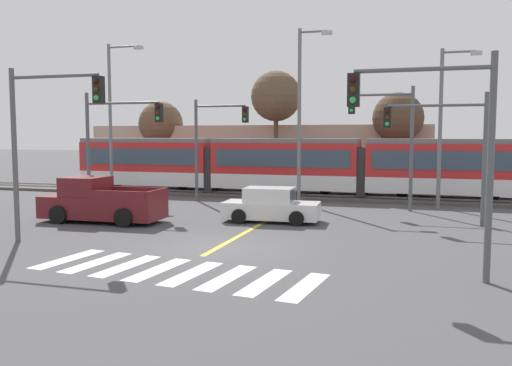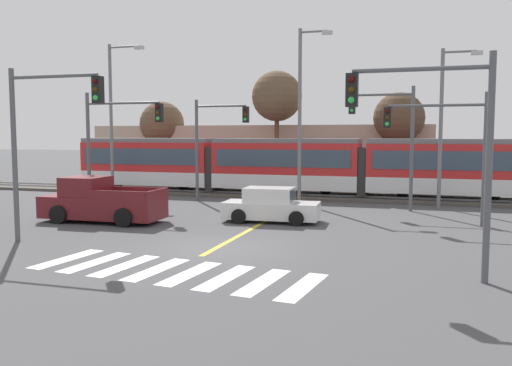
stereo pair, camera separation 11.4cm
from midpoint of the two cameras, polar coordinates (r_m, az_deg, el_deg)
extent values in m
plane|color=#474749|center=(18.51, -4.11, -6.89)|extent=(200.00, 200.00, 0.00)
cube|color=#4C4742|center=(33.54, 5.79, -1.34)|extent=(120.00, 4.00, 0.18)
cube|color=#939399|center=(32.83, 5.54, -1.23)|extent=(120.00, 0.08, 0.10)
cube|color=#939399|center=(34.23, 6.03, -0.98)|extent=(120.00, 0.08, 0.10)
cube|color=silver|center=(37.23, -11.03, 0.60)|extent=(9.00, 2.60, 0.90)
cube|color=red|center=(37.15, -11.07, 2.76)|extent=(9.00, 2.60, 1.90)
cube|color=#384756|center=(35.99, -12.07, 2.75)|extent=(8.28, 0.04, 1.04)
cube|color=slate|center=(37.12, -11.10, 4.44)|extent=(9.00, 2.39, 0.28)
cylinder|color=black|center=(36.16, -7.56, -0.19)|extent=(0.70, 0.20, 0.70)
cylinder|color=black|center=(38.50, -14.26, 0.01)|extent=(0.70, 0.20, 0.70)
cube|color=silver|center=(33.79, 3.31, 0.24)|extent=(9.00, 2.60, 0.90)
cube|color=red|center=(33.70, 3.32, 2.61)|extent=(9.00, 2.60, 1.90)
cube|color=#384756|center=(32.42, 2.75, 2.60)|extent=(8.28, 0.04, 1.04)
cube|color=slate|center=(33.67, 3.33, 4.46)|extent=(9.00, 2.39, 0.28)
cylinder|color=black|center=(33.32, 7.44, -0.64)|extent=(0.70, 0.20, 0.70)
cylinder|color=black|center=(34.50, -0.69, -0.40)|extent=(0.70, 0.20, 0.70)
cube|color=silver|center=(32.82, 19.62, -0.19)|extent=(9.00, 2.60, 0.90)
cube|color=red|center=(32.73, 19.69, 2.25)|extent=(9.00, 2.60, 1.90)
cube|color=#384756|center=(31.41, 19.79, 2.23)|extent=(8.28, 0.04, 1.04)
cube|color=slate|center=(32.70, 19.75, 4.16)|extent=(9.00, 2.39, 0.28)
cylinder|color=black|center=(33.06, 23.88, -1.08)|extent=(0.70, 0.20, 0.70)
cylinder|color=black|center=(32.86, 15.28, -0.86)|extent=(0.70, 0.20, 0.70)
cube|color=#2D2D2D|center=(35.18, -4.22, 1.57)|extent=(0.50, 2.34, 2.80)
cube|color=#2D2D2D|center=(32.91, 11.36, 1.24)|extent=(0.50, 2.34, 2.80)
cube|color=silver|center=(17.91, -19.08, -7.55)|extent=(0.87, 2.85, 0.01)
cube|color=silver|center=(17.20, -16.36, -7.99)|extent=(0.87, 2.85, 0.01)
cube|color=silver|center=(16.53, -13.41, -8.46)|extent=(0.87, 2.85, 0.01)
cube|color=silver|center=(15.90, -10.21, -8.94)|extent=(0.87, 2.85, 0.01)
cube|color=silver|center=(15.33, -6.75, -9.42)|extent=(0.87, 2.85, 0.01)
cube|color=silver|center=(14.82, -3.03, -9.91)|extent=(0.87, 2.85, 0.01)
cube|color=silver|center=(14.37, 0.96, -10.37)|extent=(0.87, 2.85, 0.01)
cube|color=silver|center=(14.00, 5.19, -10.82)|extent=(0.87, 2.85, 0.01)
cube|color=gold|center=(24.37, 1.30, -3.96)|extent=(0.20, 15.06, 0.01)
cube|color=silver|center=(23.95, 1.76, -2.87)|extent=(4.30, 1.97, 0.72)
cube|color=silver|center=(23.89, 1.53, -1.25)|extent=(2.19, 1.65, 0.64)
cube|color=#384756|center=(23.70, 3.89, -1.31)|extent=(0.19, 1.43, 0.52)
cube|color=#384756|center=(24.65, 1.90, -1.05)|extent=(1.78, 0.16, 0.48)
cylinder|color=black|center=(24.59, 5.04, -3.15)|extent=(0.65, 0.26, 0.64)
cylinder|color=black|center=(22.93, 4.41, -3.74)|extent=(0.65, 0.26, 0.64)
cylinder|color=black|center=(25.08, -0.67, -2.96)|extent=(0.65, 0.26, 0.64)
cylinder|color=black|center=(23.46, -1.69, -3.53)|extent=(0.65, 0.26, 0.64)
cube|color=maroon|center=(24.83, -15.70, -2.44)|extent=(5.46, 2.12, 0.96)
cube|color=maroon|center=(25.16, -17.32, -0.32)|extent=(1.75, 1.89, 0.84)
cube|color=#384756|center=(25.57, -18.74, -0.23)|extent=(0.15, 1.70, 0.66)
cube|color=maroon|center=(23.35, -14.36, -1.24)|extent=(2.70, 0.20, 0.36)
cube|color=maroon|center=(24.95, -12.25, -0.80)|extent=(2.70, 0.20, 0.36)
cube|color=maroon|center=(23.50, -10.22, -1.13)|extent=(0.18, 1.96, 0.36)
cylinder|color=black|center=(24.91, -19.94, -3.14)|extent=(0.81, 0.30, 0.80)
cylinder|color=black|center=(26.52, -17.48, -2.59)|extent=(0.81, 0.30, 0.80)
cylinder|color=black|center=(23.25, -13.63, -3.55)|extent=(0.81, 0.30, 0.80)
cylinder|color=black|center=(24.96, -11.43, -2.92)|extent=(0.81, 0.30, 0.80)
cylinder|color=#515459|center=(28.16, 16.20, 3.44)|extent=(0.18, 0.18, 6.25)
cylinder|color=#515459|center=(28.29, 13.27, 9.04)|extent=(3.00, 0.12, 0.12)
cube|color=black|center=(28.41, 10.20, 8.07)|extent=(0.32, 0.28, 0.90)
sphere|color=#360605|center=(28.28, 10.17, 8.63)|extent=(0.18, 0.18, 0.18)
sphere|color=#3A2706|center=(28.26, 10.16, 8.08)|extent=(0.18, 0.18, 0.18)
sphere|color=green|center=(28.25, 10.15, 7.54)|extent=(0.18, 0.18, 0.18)
cylinder|color=#515459|center=(15.05, 23.50, 1.36)|extent=(0.18, 0.18, 5.94)
cylinder|color=#515459|center=(15.03, 17.08, 11.39)|extent=(3.50, 0.12, 0.12)
cube|color=black|center=(15.10, 10.29, 9.59)|extent=(0.32, 0.28, 0.90)
sphere|color=#360605|center=(14.98, 10.23, 10.67)|extent=(0.18, 0.18, 0.18)
sphere|color=#3A2706|center=(14.95, 10.21, 9.64)|extent=(0.18, 0.18, 0.18)
sphere|color=green|center=(14.93, 10.20, 8.61)|extent=(0.18, 0.18, 0.18)
cylinder|color=#515459|center=(28.68, -17.10, 3.14)|extent=(0.18, 0.18, 5.94)
cylinder|color=#515459|center=(27.63, -13.77, 8.17)|extent=(4.00, 0.12, 0.12)
cube|color=black|center=(26.64, -10.03, 7.28)|extent=(0.32, 0.28, 0.90)
sphere|color=#360605|center=(26.52, -10.19, 7.87)|extent=(0.18, 0.18, 0.18)
sphere|color=#3A2706|center=(26.50, -10.18, 7.29)|extent=(0.18, 0.18, 0.18)
sphere|color=green|center=(26.50, -10.17, 6.71)|extent=(0.18, 0.18, 0.18)
cylinder|color=#515459|center=(21.14, -23.94, 2.62)|extent=(0.18, 0.18, 6.17)
cylinder|color=#515459|center=(20.12, -20.41, 10.48)|extent=(3.50, 0.12, 0.12)
cube|color=black|center=(19.07, -16.14, 9.40)|extent=(0.32, 0.28, 0.90)
sphere|color=#360605|center=(18.96, -16.41, 10.24)|extent=(0.18, 0.18, 0.18)
sphere|color=#3A2706|center=(18.94, -16.39, 9.43)|extent=(0.18, 0.18, 0.18)
sphere|color=green|center=(18.92, -16.37, 8.61)|extent=(0.18, 0.18, 0.18)
cylinder|color=#515459|center=(31.60, -6.15, 3.41)|extent=(0.18, 0.18, 5.85)
cylinder|color=#515459|center=(31.07, -3.63, 8.09)|extent=(3.00, 0.12, 0.12)
cube|color=black|center=(30.54, -0.97, 7.21)|extent=(0.32, 0.28, 0.90)
sphere|color=#360605|center=(30.41, -1.06, 7.73)|extent=(0.18, 0.18, 0.18)
sphere|color=#3A2706|center=(30.40, -1.06, 7.22)|extent=(0.18, 0.18, 0.18)
sphere|color=green|center=(30.39, -1.06, 6.71)|extent=(0.18, 0.18, 0.18)
cylinder|color=#515459|center=(24.58, 23.06, 2.28)|extent=(0.18, 0.18, 5.61)
cylinder|color=#515459|center=(24.47, 18.55, 7.75)|extent=(4.00, 0.12, 0.12)
cube|color=black|center=(24.49, 13.80, 6.69)|extent=(0.32, 0.28, 0.90)
sphere|color=#360605|center=(24.35, 13.79, 7.34)|extent=(0.18, 0.18, 0.18)
sphere|color=#3A2706|center=(24.34, 13.78, 6.70)|extent=(0.18, 0.18, 0.18)
sphere|color=green|center=(24.33, 13.76, 6.07)|extent=(0.18, 0.18, 0.18)
cylinder|color=slate|center=(35.56, -14.91, 6.37)|extent=(0.20, 0.20, 9.46)
cylinder|color=slate|center=(35.43, -13.62, 13.77)|extent=(2.08, 0.12, 0.12)
cube|color=#B2B2B7|center=(34.90, -12.11, 13.76)|extent=(0.56, 0.28, 0.20)
cylinder|color=slate|center=(30.14, 4.73, 6.91)|extent=(0.20, 0.20, 9.60)
cylinder|color=slate|center=(30.49, 6.21, 15.57)|extent=(1.48, 0.12, 0.12)
cube|color=#B2B2B7|center=(30.34, 7.63, 15.42)|extent=(0.56, 0.28, 0.20)
cylinder|color=slate|center=(29.81, 18.97, 5.38)|extent=(0.20, 0.20, 8.25)
cylinder|color=slate|center=(30.14, 20.77, 12.81)|extent=(1.62, 0.12, 0.12)
cube|color=#B2B2B7|center=(30.18, 22.33, 12.56)|extent=(0.56, 0.28, 0.20)
cylinder|color=brown|center=(43.35, -9.74, 2.60)|extent=(0.32, 0.32, 4.01)
sphere|color=brown|center=(43.32, -9.80, 6.17)|extent=(3.46, 3.46, 3.46)
cylinder|color=brown|center=(38.32, 2.28, 3.72)|extent=(0.32, 0.32, 5.83)
sphere|color=brown|center=(38.40, 2.30, 9.12)|extent=(3.52, 3.52, 3.52)
cylinder|color=brown|center=(37.25, 14.80, 2.32)|extent=(0.32, 0.32, 4.28)
sphere|color=#4C3828|center=(37.23, 14.90, 6.65)|extent=(3.36, 3.36, 3.36)
cube|color=tan|center=(42.69, 0.55, 2.99)|extent=(26.06, 6.00, 4.54)
camera|label=1|loc=(0.06, -89.87, 0.01)|focal=38.00mm
camera|label=2|loc=(0.06, 90.13, -0.01)|focal=38.00mm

